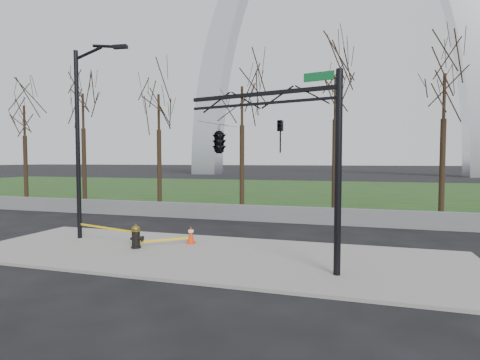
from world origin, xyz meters
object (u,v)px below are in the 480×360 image
(fire_hydrant, at_px, (136,237))
(street_light, at_px, (82,130))
(traffic_cone, at_px, (191,235))
(traffic_signal_mast, at_px, (239,138))

(fire_hydrant, relative_size, street_light, 0.11)
(traffic_cone, xyz_separation_m, traffic_signal_mast, (2.61, -1.94, 3.70))
(fire_hydrant, relative_size, traffic_cone, 1.31)
(fire_hydrant, xyz_separation_m, traffic_signal_mast, (4.24, -0.57, 3.63))
(traffic_cone, bearing_deg, traffic_signal_mast, -36.67)
(fire_hydrant, height_order, traffic_cone, fire_hydrant)
(traffic_signal_mast, bearing_deg, fire_hydrant, -176.03)
(traffic_cone, bearing_deg, fire_hydrant, -139.98)
(street_light, height_order, traffic_signal_mast, street_light)
(fire_hydrant, height_order, street_light, street_light)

